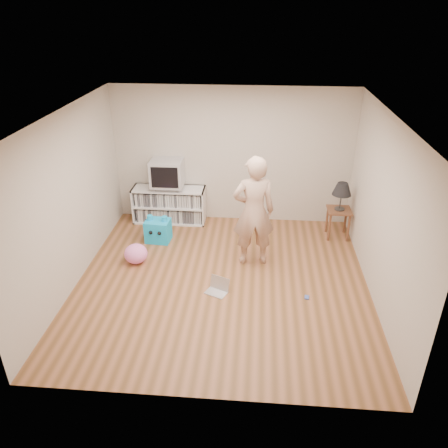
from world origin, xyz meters
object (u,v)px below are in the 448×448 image
laptop (218,288)px  plush_pink (136,254)px  dvd_deck (168,187)px  table_lamp (342,190)px  side_table (338,216)px  plush_blue (158,230)px  crt_tv (167,173)px  person (254,212)px  media_unit (170,204)px

laptop → plush_pink: plush_pink is taller
dvd_deck → table_lamp: table_lamp is taller
table_lamp → side_table: bearing=0.0°
table_lamp → plush_blue: (-3.26, -0.44, -0.73)m
dvd_deck → side_table: (3.20, -0.37, -0.32)m
side_table → table_lamp: bearing=0.0°
crt_tv → person: 2.17m
laptop → plush_pink: (-1.44, 0.70, 0.10)m
table_lamp → laptop: bearing=-136.9°
crt_tv → media_unit: bearing=90.0°
dvd_deck → person: (1.66, -1.38, 0.19)m
person → plush_pink: size_ratio=4.83×
dvd_deck → plush_blue: bearing=-94.1°
media_unit → plush_blue: size_ratio=2.81×
dvd_deck → plush_pink: (-0.27, -1.57, -0.57)m
plush_blue → plush_pink: size_ratio=1.29×
laptop → dvd_deck: bearing=141.7°
crt_tv → person: bearing=-39.7°
dvd_deck → crt_tv: crt_tv is taller
table_lamp → laptop: table_lamp is taller
media_unit → laptop: size_ratio=3.60×
media_unit → crt_tv: (0.00, -0.02, 0.67)m
side_table → plush_pink: 3.68m
plush_pink → side_table: bearing=19.0°
side_table → laptop: size_ratio=1.42×
crt_tv → side_table: crt_tv is taller
crt_tv → laptop: 2.73m
laptop → plush_pink: bearing=178.4°
dvd_deck → side_table: 3.24m
crt_tv → side_table: bearing=-6.5°
plush_blue → dvd_deck: bearing=90.6°
side_table → laptop: (-2.03, -1.90, -0.36)m
crt_tv → side_table: 3.28m
table_lamp → person: (-1.54, -1.01, -0.01)m
dvd_deck → table_lamp: 3.23m
laptop → table_lamp: bearing=67.5°
media_unit → crt_tv: bearing=-90.0°
dvd_deck → side_table: bearing=-6.6°
media_unit → laptop: 2.59m
table_lamp → laptop: 2.92m
side_table → laptop: bearing=-136.9°
dvd_deck → person: size_ratio=0.24×
dvd_deck → crt_tv: (0.00, -0.00, 0.29)m
side_table → table_lamp: 0.53m
crt_tv → table_lamp: bearing=-6.5°
plush_blue → side_table: bearing=12.3°
dvd_deck → side_table: dvd_deck is taller
person → media_unit: bearing=-48.9°
side_table → plush_pink: (-3.47, -1.20, -0.25)m
table_lamp → plush_blue: size_ratio=1.03×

